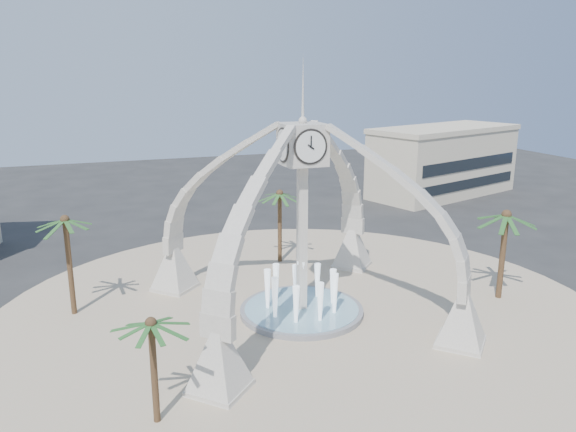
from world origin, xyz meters
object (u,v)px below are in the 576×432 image
object	(u,v)px
palm_west	(65,221)
palm_south	(151,325)
clock_tower	(302,217)
fountain	(302,310)
palm_east	(506,216)
palm_north	(280,194)

from	to	relation	value
palm_west	palm_south	bearing A→B (deg)	-75.14
clock_tower	fountain	size ratio (longest dim) A/B	2.24
palm_south	fountain	bearing A→B (deg)	39.93
fountain	palm_west	world-z (taller)	palm_west
clock_tower	palm_south	distance (m)	13.54
clock_tower	palm_east	bearing A→B (deg)	-9.02
clock_tower	palm_west	xyz separation A→B (m)	(-13.91, 4.96, -0.24)
palm_north	fountain	bearing A→B (deg)	-101.22
palm_west	palm_south	world-z (taller)	palm_west
palm_south	clock_tower	bearing A→B (deg)	39.93
clock_tower	palm_east	distance (m)	14.03
fountain	palm_east	bearing A→B (deg)	-9.02
palm_north	palm_east	bearing A→B (deg)	-46.27
palm_west	palm_south	size ratio (longest dim) A/B	1.29
clock_tower	palm_north	distance (m)	10.39
fountain	palm_west	xyz separation A→B (m)	(-13.91, 4.96, 5.96)
clock_tower	palm_north	world-z (taller)	clock_tower
palm_west	palm_south	xyz separation A→B (m)	(3.60, -13.58, -1.47)
palm_west	palm_north	xyz separation A→B (m)	(15.92, 5.20, -0.52)
clock_tower	palm_west	size ratio (longest dim) A/B	2.55
palm_east	clock_tower	bearing A→B (deg)	170.98
palm_east	palm_north	world-z (taller)	palm_east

